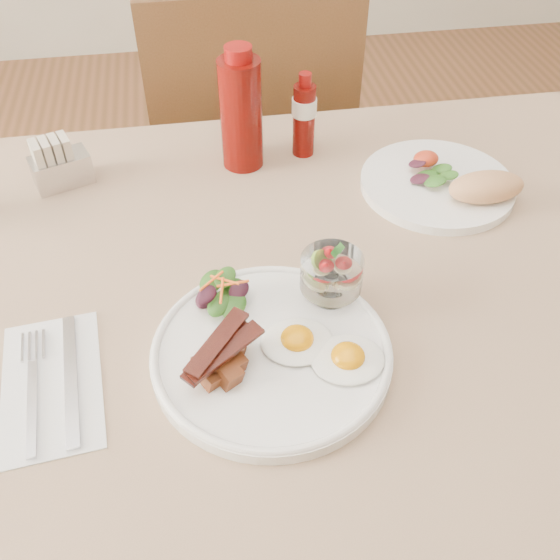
{
  "coord_description": "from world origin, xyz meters",
  "views": [
    {
      "loc": [
        -0.14,
        -0.57,
        1.32
      ],
      "look_at": [
        -0.05,
        -0.06,
        0.82
      ],
      "focal_mm": 40.0,
      "sensor_mm": 36.0,
      "label": 1
    }
  ],
  "objects": [
    {
      "name": "table",
      "position": [
        0.0,
        0.0,
        0.66
      ],
      "size": [
        1.33,
        0.88,
        0.75
      ],
      "color": "brown",
      "rests_on": "ground"
    },
    {
      "name": "chair_far",
      "position": [
        0.0,
        0.66,
        0.52
      ],
      "size": [
        0.42,
        0.42,
        0.93
      ],
      "color": "brown",
      "rests_on": "ground"
    },
    {
      "name": "main_plate",
      "position": [
        -0.07,
        -0.12,
        0.76
      ],
      "size": [
        0.28,
        0.28,
        0.02
      ],
      "primitive_type": "cylinder",
      "color": "white",
      "rests_on": "table"
    },
    {
      "name": "fried_eggs",
      "position": [
        -0.01,
        -0.13,
        0.77
      ],
      "size": [
        0.14,
        0.11,
        0.02
      ],
      "rotation": [
        0.0,
        0.0,
        0.04
      ],
      "color": "white",
      "rests_on": "main_plate"
    },
    {
      "name": "bacon_potato_pile",
      "position": [
        -0.13,
        -0.14,
        0.79
      ],
      "size": [
        0.1,
        0.09,
        0.04
      ],
      "rotation": [
        0.0,
        0.0,
        0.28
      ],
      "color": "brown",
      "rests_on": "main_plate"
    },
    {
      "name": "side_salad",
      "position": [
        -0.12,
        -0.04,
        0.78
      ],
      "size": [
        0.08,
        0.07,
        0.04
      ],
      "rotation": [
        0.0,
        0.0,
        0.34
      ],
      "color": "#234B14",
      "rests_on": "main_plate"
    },
    {
      "name": "fruit_cup",
      "position": [
        0.01,
        -0.05,
        0.81
      ],
      "size": [
        0.08,
        0.08,
        0.08
      ],
      "rotation": [
        0.0,
        0.0,
        0.36
      ],
      "color": "white",
      "rests_on": "main_plate"
    },
    {
      "name": "second_plate",
      "position": [
        0.25,
        0.16,
        0.77
      ],
      "size": [
        0.24,
        0.24,
        0.06
      ],
      "rotation": [
        0.0,
        0.0,
        -0.39
      ],
      "color": "white",
      "rests_on": "table"
    },
    {
      "name": "ketchup_bottle",
      "position": [
        -0.05,
        0.3,
        0.84
      ],
      "size": [
        0.08,
        0.08,
        0.2
      ],
      "rotation": [
        0.0,
        0.0,
        0.24
      ],
      "color": "#580805",
      "rests_on": "table"
    },
    {
      "name": "hot_sauce_bottle",
      "position": [
        0.05,
        0.31,
        0.82
      ],
      "size": [
        0.05,
        0.05,
        0.14
      ],
      "rotation": [
        0.0,
        0.0,
        0.17
      ],
      "color": "#580805",
      "rests_on": "table"
    },
    {
      "name": "sugar_caddy",
      "position": [
        -0.34,
        0.28,
        0.79
      ],
      "size": [
        0.1,
        0.08,
        0.08
      ],
      "rotation": [
        0.0,
        0.0,
        0.36
      ],
      "color": "silver",
      "rests_on": "table"
    },
    {
      "name": "napkin_cutlery",
      "position": [
        -0.32,
        -0.11,
        0.75
      ],
      "size": [
        0.13,
        0.21,
        0.01
      ],
      "rotation": [
        0.0,
        0.0,
        0.1
      ],
      "color": "white",
      "rests_on": "table"
    }
  ]
}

